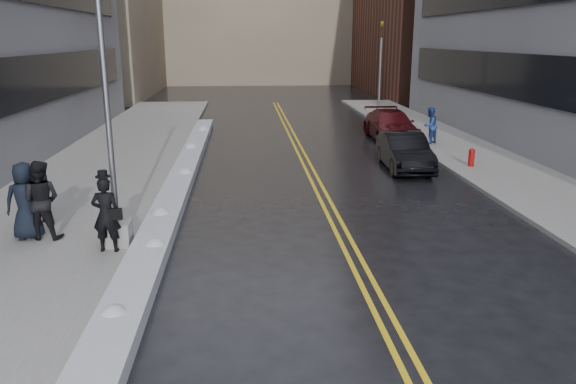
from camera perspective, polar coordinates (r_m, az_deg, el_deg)
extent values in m
plane|color=black|center=(12.58, -3.68, -8.82)|extent=(160.00, 160.00, 0.00)
cube|color=gray|center=(22.78, -18.73, 1.68)|extent=(5.50, 50.00, 0.15)
cube|color=gray|center=(24.27, 20.24, 2.35)|extent=(4.00, 50.00, 0.15)
cube|color=gold|center=(22.22, 1.97, 1.99)|extent=(0.12, 50.00, 0.01)
cube|color=gold|center=(22.26, 2.73, 2.00)|extent=(0.12, 50.00, 0.01)
cube|color=silver|center=(20.24, -11.01, 0.85)|extent=(0.90, 30.00, 0.34)
cube|color=gray|center=(14.63, -16.91, -4.05)|extent=(0.65, 0.65, 0.60)
cylinder|color=gray|center=(13.88, -18.14, 10.92)|extent=(0.14, 0.14, 7.00)
cylinder|color=maroon|center=(23.80, 18.13, 3.22)|extent=(0.24, 0.24, 0.60)
sphere|color=maroon|center=(23.74, 18.19, 3.93)|extent=(0.26, 0.26, 0.26)
cylinder|color=maroon|center=(23.79, 18.14, 3.34)|extent=(0.25, 0.10, 0.10)
cylinder|color=gray|center=(36.59, 9.30, 11.27)|extent=(0.14, 0.14, 5.00)
imported|color=#594C0C|center=(36.51, 9.51, 15.97)|extent=(0.16, 0.20, 1.00)
imported|color=black|center=(14.10, -18.00, -2.20)|extent=(0.70, 0.48, 1.85)
imported|color=black|center=(15.59, -23.82, -0.75)|extent=(1.07, 0.88, 2.05)
imported|color=black|center=(15.72, -25.09, -0.83)|extent=(1.10, 0.85, 2.01)
imported|color=black|center=(17.10, -24.10, -0.20)|extent=(0.96, 0.44, 1.60)
imported|color=navy|center=(28.29, 14.22, 6.56)|extent=(1.09, 1.06, 1.77)
imported|color=black|center=(23.11, 11.76, 4.04)|extent=(1.76, 4.52, 1.47)
imported|color=#440A0F|center=(29.80, 10.41, 6.67)|extent=(2.21, 5.30, 1.53)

